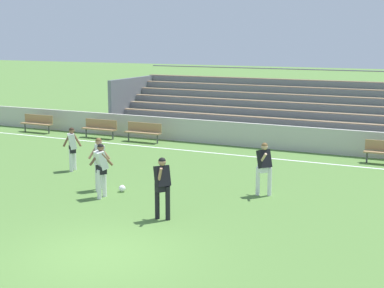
{
  "coord_description": "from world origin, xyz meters",
  "views": [
    {
      "loc": [
        7.29,
        -10.3,
        4.9
      ],
      "look_at": [
        -1.03,
        6.87,
        1.32
      ],
      "focal_mm": 54.0,
      "sensor_mm": 36.0,
      "label": 1
    }
  ],
  "objects_px": {
    "bench_far_right": "(100,127)",
    "bench_far_left": "(144,130)",
    "player_white_wide_right": "(99,159)",
    "player_white_overlapping": "(72,145)",
    "bleacher_stand": "(382,114)",
    "player_dark_on_ball": "(162,183)",
    "player_dark_trailing_run": "(264,164)",
    "soccer_ball": "(122,188)",
    "bench_centre_sideline": "(37,122)",
    "player_white_dropping_back": "(101,166)"
  },
  "relations": [
    {
      "from": "bench_far_right",
      "to": "bench_far_left",
      "type": "height_order",
      "value": "same"
    },
    {
      "from": "player_white_wide_right",
      "to": "player_white_overlapping",
      "type": "distance_m",
      "value": 3.08
    },
    {
      "from": "bleacher_stand",
      "to": "player_dark_on_ball",
      "type": "bearing_deg",
      "value": -104.65
    },
    {
      "from": "player_dark_trailing_run",
      "to": "bench_far_left",
      "type": "bearing_deg",
      "value": 141.88
    },
    {
      "from": "bench_far_left",
      "to": "player_white_wide_right",
      "type": "bearing_deg",
      "value": -68.81
    },
    {
      "from": "bench_far_left",
      "to": "player_white_wide_right",
      "type": "xyz_separation_m",
      "value": [
        3.12,
        -8.05,
        0.48
      ]
    },
    {
      "from": "bleacher_stand",
      "to": "soccer_ball",
      "type": "xyz_separation_m",
      "value": [
        -6.21,
        -12.26,
        -1.29
      ]
    },
    {
      "from": "bench_far_left",
      "to": "player_white_wide_right",
      "type": "height_order",
      "value": "player_white_wide_right"
    },
    {
      "from": "player_white_wide_right",
      "to": "player_dark_on_ball",
      "type": "relative_size",
      "value": 1.0
    },
    {
      "from": "player_white_wide_right",
      "to": "soccer_ball",
      "type": "distance_m",
      "value": 1.2
    },
    {
      "from": "bench_far_right",
      "to": "player_white_wide_right",
      "type": "xyz_separation_m",
      "value": [
        5.57,
        -8.05,
        0.48
      ]
    },
    {
      "from": "bench_centre_sideline",
      "to": "player_white_wide_right",
      "type": "xyz_separation_m",
      "value": [
        9.44,
        -8.05,
        0.48
      ]
    },
    {
      "from": "player_white_wide_right",
      "to": "player_white_overlapping",
      "type": "height_order",
      "value": "player_white_wide_right"
    },
    {
      "from": "player_white_dropping_back",
      "to": "player_dark_trailing_run",
      "type": "height_order",
      "value": "player_white_dropping_back"
    },
    {
      "from": "bench_far_right",
      "to": "player_white_dropping_back",
      "type": "bearing_deg",
      "value": -54.98
    },
    {
      "from": "player_dark_trailing_run",
      "to": "player_dark_on_ball",
      "type": "distance_m",
      "value": 3.86
    },
    {
      "from": "bench_far_left",
      "to": "soccer_ball",
      "type": "xyz_separation_m",
      "value": [
        3.88,
        -7.91,
        -0.44
      ]
    },
    {
      "from": "bench_far_right",
      "to": "player_white_overlapping",
      "type": "relative_size",
      "value": 1.11
    },
    {
      "from": "player_white_dropping_back",
      "to": "player_dark_on_ball",
      "type": "xyz_separation_m",
      "value": [
        2.7,
        -1.06,
        0.02
      ]
    },
    {
      "from": "bleacher_stand",
      "to": "player_dark_trailing_run",
      "type": "bearing_deg",
      "value": -100.72
    },
    {
      "from": "player_white_dropping_back",
      "to": "player_white_wide_right",
      "type": "height_order",
      "value": "player_white_wide_right"
    },
    {
      "from": "bench_far_right",
      "to": "player_dark_on_ball",
      "type": "xyz_separation_m",
      "value": [
        8.84,
        -9.81,
        0.48
      ]
    },
    {
      "from": "player_dark_trailing_run",
      "to": "player_white_overlapping",
      "type": "xyz_separation_m",
      "value": [
        -7.42,
        0.12,
        -0.04
      ]
    },
    {
      "from": "bleacher_stand",
      "to": "bench_centre_sideline",
      "type": "xyz_separation_m",
      "value": [
        -16.41,
        -4.35,
        -0.85
      ]
    },
    {
      "from": "bench_centre_sideline",
      "to": "player_white_wide_right",
      "type": "bearing_deg",
      "value": -40.44
    },
    {
      "from": "bench_far_left",
      "to": "player_dark_on_ball",
      "type": "height_order",
      "value": "player_dark_on_ball"
    },
    {
      "from": "player_white_wide_right",
      "to": "player_white_overlapping",
      "type": "bearing_deg",
      "value": 143.4
    },
    {
      "from": "bench_far_left",
      "to": "player_white_wide_right",
      "type": "distance_m",
      "value": 8.65
    },
    {
      "from": "player_white_dropping_back",
      "to": "soccer_ball",
      "type": "height_order",
      "value": "player_white_dropping_back"
    },
    {
      "from": "player_dark_trailing_run",
      "to": "player_dark_on_ball",
      "type": "bearing_deg",
      "value": -115.79
    },
    {
      "from": "player_dark_on_ball",
      "to": "player_white_dropping_back",
      "type": "bearing_deg",
      "value": 158.64
    },
    {
      "from": "bench_far_left",
      "to": "player_dark_trailing_run",
      "type": "height_order",
      "value": "player_dark_trailing_run"
    },
    {
      "from": "soccer_ball",
      "to": "player_white_wide_right",
      "type": "bearing_deg",
      "value": -169.61
    },
    {
      "from": "bleacher_stand",
      "to": "player_white_wide_right",
      "type": "relative_size",
      "value": 15.62
    },
    {
      "from": "player_dark_on_ball",
      "to": "player_dark_trailing_run",
      "type": "bearing_deg",
      "value": 64.21
    },
    {
      "from": "bleacher_stand",
      "to": "bench_centre_sideline",
      "type": "height_order",
      "value": "bleacher_stand"
    },
    {
      "from": "player_white_wide_right",
      "to": "player_dark_on_ball",
      "type": "bearing_deg",
      "value": -28.34
    },
    {
      "from": "bleacher_stand",
      "to": "player_white_overlapping",
      "type": "height_order",
      "value": "bleacher_stand"
    },
    {
      "from": "bleacher_stand",
      "to": "player_dark_on_ball",
      "type": "height_order",
      "value": "bleacher_stand"
    },
    {
      "from": "bench_far_left",
      "to": "player_white_dropping_back",
      "type": "distance_m",
      "value": 9.51
    },
    {
      "from": "bench_far_left",
      "to": "player_white_overlapping",
      "type": "height_order",
      "value": "player_white_overlapping"
    },
    {
      "from": "bench_far_right",
      "to": "player_white_wide_right",
      "type": "height_order",
      "value": "player_white_wide_right"
    },
    {
      "from": "bench_far_right",
      "to": "player_white_dropping_back",
      "type": "relative_size",
      "value": 1.06
    },
    {
      "from": "player_dark_trailing_run",
      "to": "player_dark_on_ball",
      "type": "height_order",
      "value": "player_dark_on_ball"
    },
    {
      "from": "bench_centre_sideline",
      "to": "player_dark_on_ball",
      "type": "bearing_deg",
      "value": -37.66
    },
    {
      "from": "bench_far_right",
      "to": "player_dark_on_ball",
      "type": "bearing_deg",
      "value": -47.99
    },
    {
      "from": "player_white_dropping_back",
      "to": "player_white_overlapping",
      "type": "distance_m",
      "value": 3.96
    },
    {
      "from": "bleacher_stand",
      "to": "player_dark_trailing_run",
      "type": "relative_size",
      "value": 16.03
    },
    {
      "from": "bench_far_left",
      "to": "player_dark_on_ball",
      "type": "relative_size",
      "value": 1.05
    },
    {
      "from": "bleacher_stand",
      "to": "player_white_dropping_back",
      "type": "distance_m",
      "value": 14.59
    }
  ]
}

